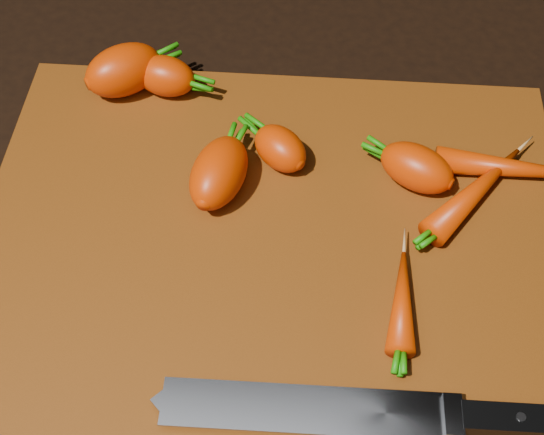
{
  "coord_description": "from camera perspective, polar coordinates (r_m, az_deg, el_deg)",
  "views": [
    {
      "loc": [
        0.03,
        -0.36,
        0.53
      ],
      "look_at": [
        0.0,
        0.01,
        0.03
      ],
      "focal_mm": 50.0,
      "sensor_mm": 36.0,
      "label": 1
    }
  ],
  "objects": [
    {
      "name": "cutting_board",
      "position": [
        0.64,
        -0.06,
        -1.99
      ],
      "size": [
        0.5,
        0.4,
        0.01
      ],
      "primitive_type": "cube",
      "color": "brown",
      "rests_on": "ground"
    },
    {
      "name": "carrot_7",
      "position": [
        0.6,
        9.77,
        -6.17
      ],
      "size": [
        0.03,
        0.09,
        0.02
      ],
      "primitive_type": "ellipsoid",
      "rotation": [
        0.0,
        0.0,
        1.51
      ],
      "color": "#D43300",
      "rests_on": "cutting_board"
    },
    {
      "name": "knife",
      "position": [
        0.56,
        4.36,
        -14.29
      ],
      "size": [
        0.33,
        0.04,
        0.02
      ],
      "rotation": [
        0.0,
        0.0,
        0.01
      ],
      "color": "gray",
      "rests_on": "cutting_board"
    },
    {
      "name": "ground",
      "position": [
        0.65,
        -0.06,
        -2.54
      ],
      "size": [
        2.0,
        2.0,
        0.01
      ],
      "primitive_type": "cube",
      "color": "black"
    },
    {
      "name": "carrot_0",
      "position": [
        0.75,
        -11.11,
        10.83
      ],
      "size": [
        0.09,
        0.08,
        0.05
      ],
      "primitive_type": "ellipsoid",
      "rotation": [
        0.0,
        0.0,
        0.61
      ],
      "color": "#D43300",
      "rests_on": "cutting_board"
    },
    {
      "name": "carrot_4",
      "position": [
        0.67,
        10.84,
        3.71
      ],
      "size": [
        0.08,
        0.07,
        0.04
      ],
      "primitive_type": "ellipsoid",
      "rotation": [
        0.0,
        0.0,
        2.62
      ],
      "color": "#D43300",
      "rests_on": "cutting_board"
    },
    {
      "name": "carrot_5",
      "position": [
        0.67,
        15.12,
        1.96
      ],
      "size": [
        0.1,
        0.11,
        0.03
      ],
      "primitive_type": "ellipsoid",
      "rotation": [
        0.0,
        0.0,
        0.87
      ],
      "color": "#D43300",
      "rests_on": "cutting_board"
    },
    {
      "name": "carrot_6",
      "position": [
        0.7,
        18.01,
        3.52
      ],
      "size": [
        0.14,
        0.04,
        0.03
      ],
      "primitive_type": "ellipsoid",
      "rotation": [
        0.0,
        0.0,
        -0.07
      ],
      "color": "#D43300",
      "rests_on": "cutting_board"
    },
    {
      "name": "carrot_1",
      "position": [
        0.67,
        0.62,
        5.22
      ],
      "size": [
        0.07,
        0.06,
        0.04
      ],
      "primitive_type": "ellipsoid",
      "rotation": [
        0.0,
        0.0,
        2.38
      ],
      "color": "#D43300",
      "rests_on": "cutting_board"
    },
    {
      "name": "carrot_3",
      "position": [
        0.75,
        -8.06,
        10.51
      ],
      "size": [
        0.07,
        0.05,
        0.04
      ],
      "primitive_type": "ellipsoid",
      "rotation": [
        0.0,
        0.0,
        -0.22
      ],
      "color": "#D43300",
      "rests_on": "cutting_board"
    },
    {
      "name": "carrot_2",
      "position": [
        0.65,
        -4.02,
        3.39
      ],
      "size": [
        0.06,
        0.09,
        0.05
      ],
      "primitive_type": "ellipsoid",
      "rotation": [
        0.0,
        0.0,
        1.32
      ],
      "color": "#D43300",
      "rests_on": "cutting_board"
    }
  ]
}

